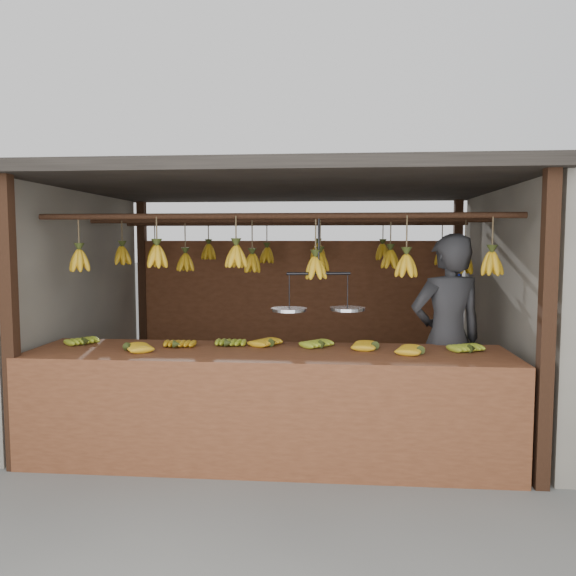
{
  "coord_description": "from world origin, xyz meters",
  "views": [
    {
      "loc": [
        0.51,
        -5.59,
        1.79
      ],
      "look_at": [
        0.0,
        0.3,
        1.3
      ],
      "focal_mm": 35.0,
      "sensor_mm": 36.0,
      "label": 1
    }
  ],
  "objects": [
    {
      "name": "ground",
      "position": [
        0.0,
        0.0,
        0.0
      ],
      "size": [
        80.0,
        80.0,
        0.0
      ],
      "primitive_type": "plane",
      "color": "#5B5B57"
    },
    {
      "name": "stall",
      "position": [
        0.0,
        0.33,
        1.97
      ],
      "size": [
        4.3,
        3.3,
        2.4
      ],
      "color": "black",
      "rests_on": "ground"
    },
    {
      "name": "counter",
      "position": [
        -0.04,
        -1.23,
        0.72
      ],
      "size": [
        3.92,
        0.89,
        0.96
      ],
      "color": "brown",
      "rests_on": "ground"
    },
    {
      "name": "hanging_bananas",
      "position": [
        0.02,
        -0.01,
        1.62
      ],
      "size": [
        3.58,
        2.25,
        0.39
      ],
      "color": "#C18C14",
      "rests_on": "ground"
    },
    {
      "name": "balance_scale",
      "position": [
        0.36,
        -1.0,
        1.27
      ],
      "size": [
        0.76,
        0.37,
        0.78
      ],
      "color": "black",
      "rests_on": "ground"
    },
    {
      "name": "vendor",
      "position": [
        1.49,
        -0.6,
        0.93
      ],
      "size": [
        0.78,
        0.62,
        1.86
      ],
      "primitive_type": "imported",
      "rotation": [
        0.0,
        0.0,
        3.43
      ],
      "color": "#262628",
      "rests_on": "ground"
    },
    {
      "name": "bag_bundles",
      "position": [
        1.94,
        1.35,
        1.0
      ],
      "size": [
        0.08,
        0.26,
        1.19
      ],
      "color": "#1426BF",
      "rests_on": "ground"
    }
  ]
}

